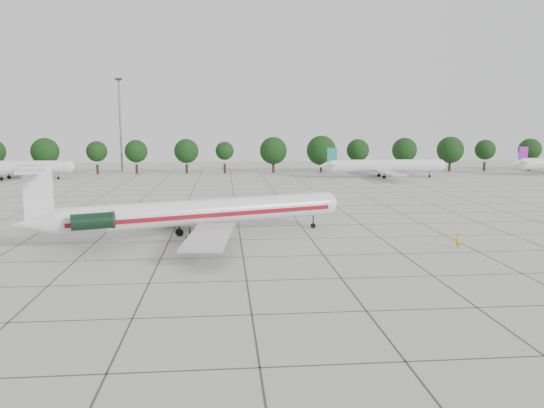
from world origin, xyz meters
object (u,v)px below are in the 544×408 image
object	(u,v)px
main_airliner	(189,213)
bg_airliner_b	(8,167)
bg_airliner_d	(385,166)
floodlight_mast	(120,120)
ground_crew	(458,241)

from	to	relation	value
main_airliner	bg_airliner_b	distance (m)	85.14
bg_airliner_d	floodlight_mast	bearing A→B (deg)	160.65
main_airliner	floodlight_mast	bearing A→B (deg)	85.58
bg_airliner_d	main_airliner	bearing A→B (deg)	-122.81
bg_airliner_b	bg_airliner_d	distance (m)	90.46
bg_airliner_b	floodlight_mast	xyz separation A→B (m)	(22.71, 20.13, 11.37)
bg_airliner_d	bg_airliner_b	bearing A→B (deg)	177.70
bg_airliner_b	floodlight_mast	bearing A→B (deg)	41.56
ground_crew	bg_airliner_d	world-z (taller)	bg_airliner_d
main_airliner	bg_airliner_d	size ratio (longest dim) A/B	1.28
bg_airliner_b	floodlight_mast	distance (m)	32.41
ground_crew	main_airliner	bearing A→B (deg)	-43.03
bg_airliner_d	ground_crew	bearing A→B (deg)	-101.45
main_airliner	ground_crew	bearing A→B (deg)	-33.22
main_airliner	bg_airliner_b	bearing A→B (deg)	104.15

